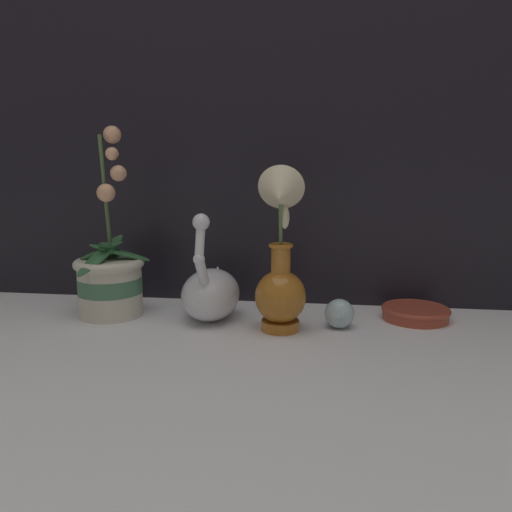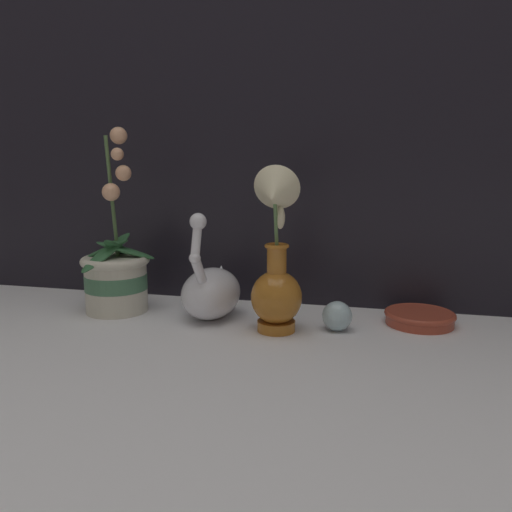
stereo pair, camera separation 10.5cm
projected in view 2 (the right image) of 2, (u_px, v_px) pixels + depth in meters
name	position (u px, v px, depth m)	size (l,w,h in m)	color
ground_plane	(245.00, 340.00, 0.94)	(2.80, 2.80, 0.00)	white
window_backdrop	(277.00, 40.00, 1.11)	(2.80, 0.03, 1.20)	black
orchid_potted_plant	(116.00, 274.00, 1.12)	(0.18, 0.20, 0.41)	beige
swan_figurine	(212.00, 290.00, 1.07)	(0.12, 0.21, 0.23)	white
blue_vase	(276.00, 271.00, 0.97)	(0.10, 0.12, 0.33)	#B26B23
glass_sphere	(337.00, 316.00, 0.99)	(0.06, 0.06, 0.06)	silver
amber_dish	(420.00, 317.00, 1.03)	(0.14, 0.14, 0.03)	#A8422D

